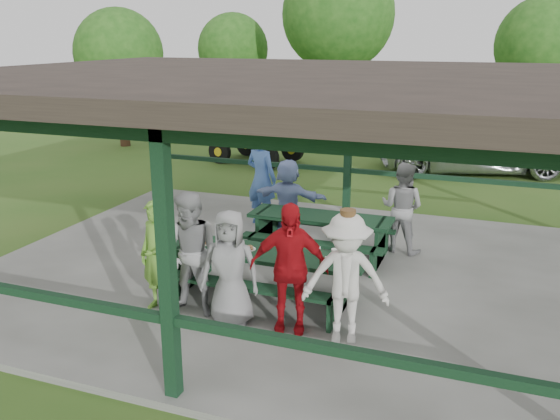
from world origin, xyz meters
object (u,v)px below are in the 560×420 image
at_px(contestant_red, 289,268).
at_px(pickup_truck, 476,144).
at_px(contestant_grey_left, 193,255).
at_px(spectator_lblue, 288,199).
at_px(contestant_grey_mid, 230,269).
at_px(contestant_white_fedora, 346,279).
at_px(picnic_table_near, 262,268).
at_px(contestant_green, 157,257).
at_px(spectator_grey, 402,207).
at_px(picnic_table_far, 320,231).
at_px(farm_trailer, 257,142).
at_px(spectator_blue, 261,178).

height_order(contestant_red, pickup_truck, contestant_red).
bearing_deg(contestant_grey_left, spectator_lblue, 89.37).
bearing_deg(contestant_grey_mid, spectator_lblue, 86.41).
bearing_deg(contestant_white_fedora, spectator_lblue, 108.21).
distance_m(picnic_table_near, contestant_green, 1.54).
bearing_deg(spectator_grey, picnic_table_far, 43.98).
distance_m(contestant_red, pickup_truck, 11.47).
height_order(pickup_truck, farm_trailer, pickup_truck).
xyz_separation_m(contestant_grey_mid, contestant_red, (0.78, 0.14, 0.07)).
bearing_deg(contestant_grey_left, spectator_grey, 59.01).
bearing_deg(picnic_table_near, contestant_green, -144.64).
height_order(contestant_grey_mid, spectator_lblue, contestant_grey_mid).
bearing_deg(spectator_blue, picnic_table_far, 157.68).
height_order(picnic_table_far, spectator_blue, spectator_blue).
distance_m(contestant_white_fedora, farm_trailer, 11.61).
distance_m(contestant_grey_left, spectator_grey, 4.22).
distance_m(contestant_grey_mid, spectator_grey, 4.02).
xyz_separation_m(contestant_green, spectator_grey, (2.81, 3.63, 0.00)).
distance_m(picnic_table_near, contestant_grey_mid, 0.96).
relative_size(contestant_green, contestant_grey_mid, 1.01).
height_order(picnic_table_near, spectator_grey, spectator_grey).
relative_size(contestant_white_fedora, pickup_truck, 0.31).
bearing_deg(contestant_red, contestant_grey_left, 166.88).
xyz_separation_m(contestant_red, spectator_grey, (0.89, 3.52, -0.06)).
height_order(picnic_table_far, spectator_lblue, spectator_lblue).
distance_m(contestant_grey_left, pickup_truck, 11.79).
bearing_deg(spectator_blue, contestant_grey_left, 116.07).
xyz_separation_m(spectator_grey, farm_trailer, (-5.60, 6.68, -0.26)).
relative_size(contestant_grey_left, spectator_grey, 1.07).
xyz_separation_m(contestant_white_fedora, pickup_truck, (1.01, 11.36, -0.17)).
distance_m(picnic_table_near, pickup_truck, 10.86).
relative_size(picnic_table_near, farm_trailer, 0.73).
xyz_separation_m(contestant_green, farm_trailer, (-2.79, 10.31, -0.26)).
height_order(spectator_blue, pickup_truck, spectator_blue).
relative_size(picnic_table_near, picnic_table_far, 1.13).
bearing_deg(spectator_lblue, picnic_table_far, 143.62).
distance_m(contestant_grey_mid, pickup_truck, 11.75).
bearing_deg(contestant_white_fedora, contestant_grey_left, 168.04).
relative_size(contestant_green, contestant_red, 0.93).
xyz_separation_m(picnic_table_far, contestant_grey_left, (-1.00, -2.78, 0.41)).
relative_size(contestant_grey_left, contestant_white_fedora, 1.00).
bearing_deg(contestant_grey_mid, contestant_red, -0.71).
bearing_deg(picnic_table_far, contestant_red, -81.82).
bearing_deg(pickup_truck, picnic_table_near, 150.74).
height_order(contestant_grey_mid, spectator_blue, spectator_blue).
bearing_deg(picnic_table_near, contestant_red, -47.54).
relative_size(contestant_grey_left, spectator_blue, 0.90).
bearing_deg(picnic_table_near, contestant_grey_mid, -95.50).
xyz_separation_m(contestant_grey_left, spectator_blue, (-0.67, 4.14, 0.09)).
xyz_separation_m(picnic_table_near, spectator_grey, (1.58, 2.76, 0.34)).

